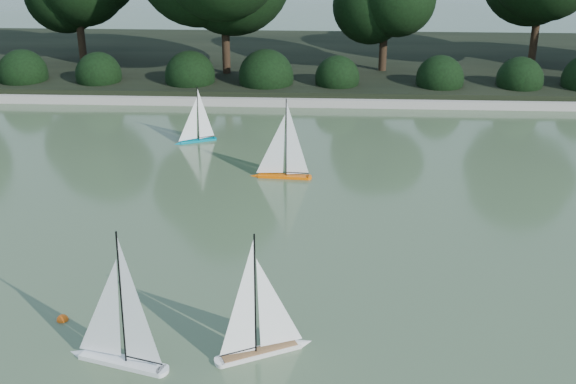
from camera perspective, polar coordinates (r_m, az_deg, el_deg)
The scene contains 9 objects.
ground at distance 8.60m, azimuth 6.01°, elevation -9.96°, with size 80.00×80.00×0.00m, color #364B2D.
pond_coping at distance 16.86m, azimuth 4.57°, elevation 7.07°, with size 40.00×0.35×0.18m, color gray.
far_bank at distance 20.72m, azimuth 4.30°, elevation 10.21°, with size 40.00×8.00×0.30m, color black.
shrub_hedge at distance 17.64m, azimuth 4.53°, elevation 8.98°, with size 29.10×1.10×1.10m.
sailboat_white_a at distance 7.94m, azimuth -13.68°, elevation -11.41°, with size 1.19×0.51×1.63m.
sailboat_white_b at distance 7.88m, azimuth -1.68°, elevation -11.11°, with size 1.08×0.64×1.55m.
sailboat_orange at distance 12.51m, azimuth -0.73°, elevation 2.18°, with size 1.10×0.25×1.50m.
sailboat_teal at distance 14.44m, azimuth -7.45°, elevation 4.65°, with size 0.84×0.48×1.19m.
race_buoy at distance 8.93m, azimuth -17.38°, elevation -9.63°, with size 0.14×0.14×0.14m, color #F0560C.
Camera 1 is at (-0.53, -7.23, 4.63)m, focal length 45.00 mm.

